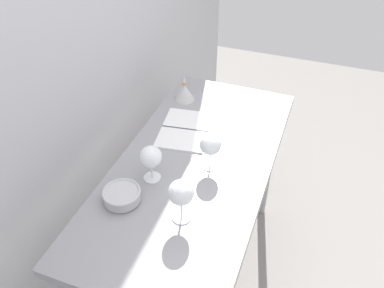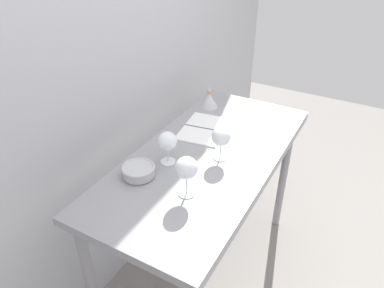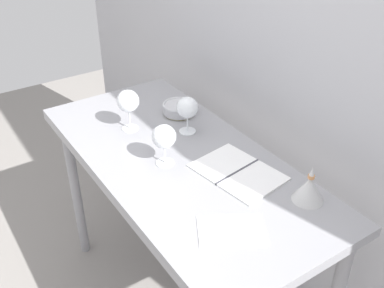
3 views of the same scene
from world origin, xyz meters
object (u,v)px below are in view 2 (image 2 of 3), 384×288
Objects in this scene: wine_glass_far_left at (167,142)px; wine_glass_near_left at (187,169)px; wine_glass_near_center at (221,138)px; tasting_bowl at (139,171)px; open_notebook at (204,129)px; tasting_sheet_upper at (256,120)px; decanter_funnel at (209,100)px.

wine_glass_near_left is at bearing -129.16° from wine_glass_far_left.
wine_glass_near_center is 0.41m from tasting_bowl.
tasting_sheet_upper is (0.24, -0.21, -0.00)m from open_notebook.
wine_glass_far_left reaches higher than tasting_bowl.
decanter_funnel is at bearing 116.09° from tasting_sheet_upper.
wine_glass_far_left is 1.08× the size of tasting_bowl.
wine_glass_near_center is 0.46m from tasting_sheet_upper.
wine_glass_far_left is 0.97× the size of wine_glass_near_center.
wine_glass_near_left reaches higher than open_notebook.
wine_glass_far_left reaches higher than open_notebook.
tasting_sheet_upper is at bearing -94.15° from decanter_funnel.
decanter_funnel is at bearing 13.55° from open_notebook.
decanter_funnel is at bearing 2.81° from tasting_bowl.
open_notebook is (0.36, -0.01, -0.11)m from wine_glass_far_left.
wine_glass_near_left is at bearing -159.54° from decanter_funnel.
wine_glass_near_left is at bearing -151.80° from tasting_sheet_upper.
wine_glass_near_left is 0.84m from decanter_funnel.
decanter_funnel is (0.26, 0.10, 0.04)m from open_notebook.
wine_glass_near_center is (0.15, -0.20, 0.00)m from wine_glass_far_left.
open_notebook is 0.32m from tasting_sheet_upper.
open_notebook is at bearing -7.21° from tasting_bowl.
open_notebook is at bearing -1.43° from wine_glass_far_left.
tasting_sheet_upper is at bearing -20.31° from tasting_bowl.
open_notebook is at bearing 168.03° from tasting_sheet_upper.
open_notebook is 2.33× the size of tasting_bowl.
wine_glass_near_center is at bearing -145.50° from open_notebook.
wine_glass_near_center reaches higher than open_notebook.
wine_glass_near_center is 0.91× the size of wine_glass_near_left.
wine_glass_far_left is at bearing 126.04° from wine_glass_near_center.
wine_glass_near_center is 0.31m from open_notebook.
tasting_bowl is at bearing 139.59° from wine_glass_near_center.
wine_glass_far_left is at bearing 50.84° from wine_glass_near_left.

